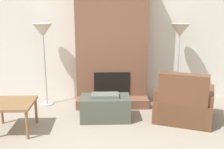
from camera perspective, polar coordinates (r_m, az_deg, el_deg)
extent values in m
cube|color=silver|center=(5.82, -0.15, 7.61)|extent=(6.82, 0.06, 2.60)
cube|color=brown|center=(5.58, -0.07, 7.32)|extent=(1.40, 0.42, 2.60)
cube|color=brown|center=(5.50, 0.05, -5.79)|extent=(1.40, 0.31, 0.18)
cube|color=black|center=(5.54, 0.00, -2.02)|extent=(0.71, 0.02, 0.49)
cube|color=#474C42|center=(4.90, -1.40, -6.83)|extent=(0.85, 0.48, 0.42)
cube|color=#60665B|center=(4.83, -1.41, -4.24)|extent=(0.47, 0.26, 0.05)
cube|color=brown|center=(5.09, 14.39, -6.58)|extent=(1.20, 1.15, 0.40)
cube|color=brown|center=(4.70, 14.16, -5.16)|extent=(0.81, 0.48, 0.89)
cube|color=brown|center=(5.05, 18.91, -6.09)|extent=(0.44, 0.78, 0.56)
cube|color=brown|center=(5.11, 10.04, -5.28)|extent=(0.44, 0.78, 0.56)
cube|color=brown|center=(4.66, -19.60, -5.58)|extent=(0.65, 0.66, 0.04)
cylinder|color=brown|center=(4.40, -16.87, -9.85)|extent=(0.04, 0.04, 0.44)
cylinder|color=brown|center=(5.09, -21.50, -6.95)|extent=(0.04, 0.04, 0.44)
cylinder|color=brown|center=(4.92, -15.17, -7.13)|extent=(0.04, 0.04, 0.44)
cylinder|color=#ADADB2|center=(5.83, -13.05, -5.80)|extent=(0.26, 0.26, 0.02)
cylinder|color=#ADADB2|center=(5.64, -13.43, 0.68)|extent=(0.03, 0.03, 1.34)
cone|color=beige|center=(5.52, -13.90, 8.75)|extent=(0.37, 0.37, 0.26)
cylinder|color=#ADADB2|center=(5.91, 12.84, -5.52)|extent=(0.26, 0.26, 0.02)
cylinder|color=#ADADB2|center=(5.73, 13.21, 0.85)|extent=(0.03, 0.03, 1.33)
cone|color=beige|center=(5.60, 13.67, 8.77)|extent=(0.37, 0.37, 0.26)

